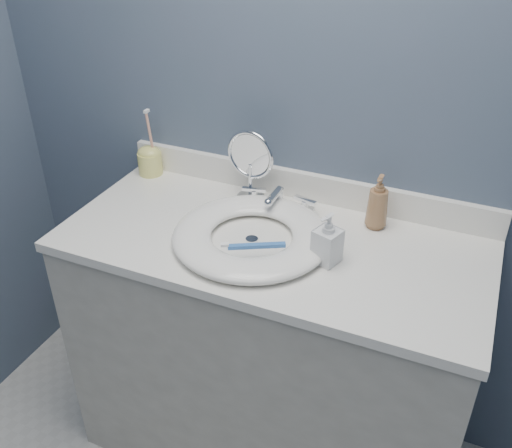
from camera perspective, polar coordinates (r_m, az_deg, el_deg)
The scene contains 12 objects.
back_wall at distance 1.71m, azimuth 5.33°, elevation 12.17°, with size 2.20×0.02×2.40m, color #455568.
vanity_cabinet at distance 1.92m, azimuth 1.41°, elevation -12.95°, with size 1.20×0.55×0.85m, color beige.
countertop at distance 1.63m, azimuth 1.61°, elevation -1.99°, with size 1.22×0.57×0.03m, color white.
backsplash at distance 1.81m, azimuth 4.78°, elevation 3.87°, with size 1.22×0.02×0.09m, color white.
basin at distance 1.61m, azimuth -0.42°, elevation -1.14°, with size 0.45×0.45×0.04m, color white, non-canonical shape.
drain at distance 1.62m, azimuth -0.42°, elevation -1.58°, with size 0.04×0.04×0.01m, color silver.
faucet at distance 1.76m, azimuth 2.17°, elevation 2.33°, with size 0.25×0.13×0.07m.
makeup_mirror at distance 1.76m, azimuth -0.56°, elevation 6.14°, with size 0.16×0.09×0.23m.
soap_bottle_amber at distance 1.68m, azimuth 12.10°, elevation 2.18°, with size 0.06×0.06×0.17m, color #936742.
soap_bottle_clear at distance 1.51m, azimuth 7.17°, elevation -1.44°, with size 0.07×0.07×0.15m, color silver.
toothbrush_holder at distance 1.99m, azimuth -10.58°, elevation 6.38°, with size 0.08×0.08×0.24m.
toothbrush_lying at distance 1.52m, azimuth -0.19°, elevation -2.22°, with size 0.16×0.09×0.02m.
Camera 1 is at (0.50, -0.28, 1.78)m, focal length 40.00 mm.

